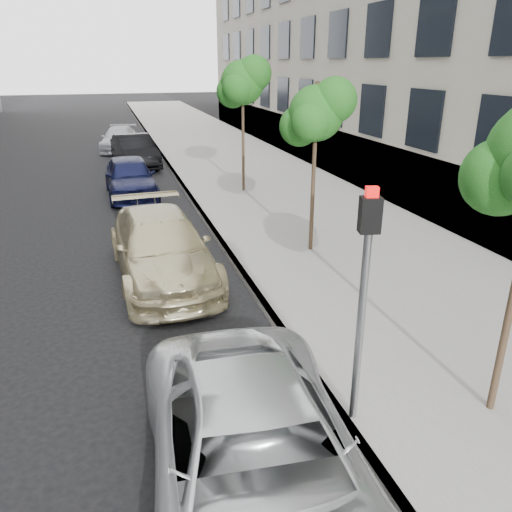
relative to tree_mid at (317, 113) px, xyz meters
name	(u,v)px	position (x,y,z in m)	size (l,w,h in m)	color
sidewalk	(218,150)	(1.07, 16.00, -3.41)	(6.40, 72.00, 0.14)	gray
curb	(160,153)	(-2.05, 16.00, -3.41)	(0.15, 72.00, 0.14)	#9E9B93
tree_mid	(317,113)	(0.00, 0.00, 0.00)	(1.64, 1.44, 4.15)	#38281C
tree_far	(243,82)	(0.00, 6.50, 0.44)	(1.81, 1.61, 4.67)	#38281C
signal_pole	(364,283)	(-1.93, -6.13, -1.37)	(0.28, 0.23, 3.15)	#939699
minivan	(258,464)	(-3.55, -7.12, -2.79)	(2.27, 4.92, 1.37)	silver
suv	(161,247)	(-3.79, -0.39, -2.76)	(2.02, 4.96, 1.44)	#C5B98C
sedan_blue	(130,177)	(-4.04, 7.29, -2.76)	(1.70, 4.21, 1.44)	black
sedan_black	(135,151)	(-3.51, 12.83, -2.75)	(1.53, 4.39, 1.45)	black
sedan_rear	(119,139)	(-4.03, 17.76, -2.86)	(1.73, 4.26, 1.24)	#A1A3A9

